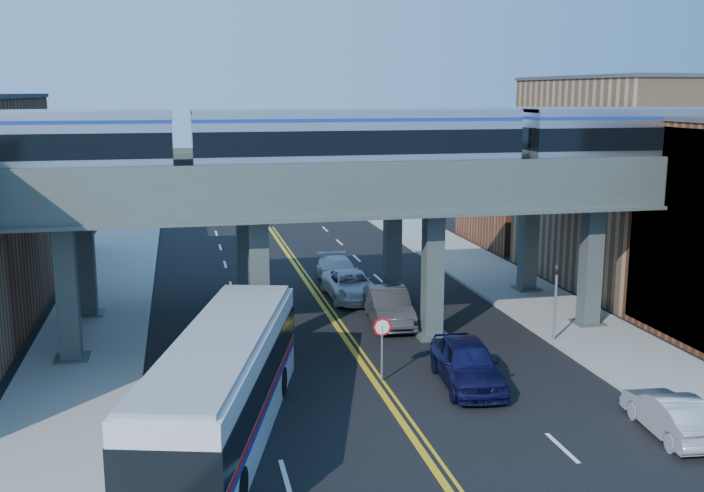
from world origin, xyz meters
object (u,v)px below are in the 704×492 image
at_px(transit_train, 358,142).
at_px(traffic_signal, 556,294).
at_px(transit_bus, 223,387).
at_px(car_lane_c, 351,286).
at_px(stop_sign, 382,339).
at_px(car_lane_b, 389,306).
at_px(car_lane_d, 339,272).
at_px(car_lane_a, 467,363).
at_px(car_parked_curb, 671,414).

xyz_separation_m(transit_train, traffic_signal, (8.75, -2.00, -6.84)).
bearing_deg(transit_bus, car_lane_c, -9.94).
bearing_deg(stop_sign, car_lane_b, 72.97).
xyz_separation_m(transit_train, car_lane_d, (1.35, 10.93, -8.36)).
bearing_deg(traffic_signal, car_lane_a, -144.43).
height_order(transit_bus, car_parked_curb, transit_bus).
relative_size(car_lane_c, car_parked_curb, 1.24).
bearing_deg(car_lane_b, car_parked_curb, -63.01).
bearing_deg(transit_train, car_parked_curb, -55.77).
relative_size(car_lane_a, car_parked_curb, 1.23).
xyz_separation_m(car_lane_a, car_lane_b, (-0.82, 8.72, -0.04)).
xyz_separation_m(transit_bus, car_lane_a, (9.55, 2.76, -0.86)).
relative_size(transit_train, car_lane_c, 8.14).
relative_size(transit_bus, car_lane_c, 2.52).
distance_m(car_lane_b, car_lane_d, 8.37).
bearing_deg(car_lane_c, car_lane_a, -83.85).
xyz_separation_m(transit_train, stop_sign, (-0.15, -5.00, -7.39)).
distance_m(transit_bus, car_lane_b, 14.45).
relative_size(stop_sign, traffic_signal, 0.64).
bearing_deg(transit_bus, stop_sign, -43.15).
distance_m(traffic_signal, car_lane_d, 14.98).
bearing_deg(car_parked_curb, transit_train, -49.92).
bearing_deg(car_parked_curb, car_lane_c, -65.14).
bearing_deg(traffic_signal, car_lane_d, 119.78).
relative_size(car_lane_a, car_lane_d, 1.00).
distance_m(transit_train, car_lane_c, 11.41).
height_order(transit_train, car_parked_curb, transit_train).
distance_m(traffic_signal, transit_bus, 16.78).
distance_m(car_lane_d, car_parked_curb, 23.72).
bearing_deg(car_lane_a, stop_sign, 166.36).
height_order(transit_bus, car_lane_a, transit_bus).
xyz_separation_m(traffic_signal, car_lane_d, (-7.40, 12.93, -1.52)).
bearing_deg(stop_sign, transit_bus, -148.80).
relative_size(traffic_signal, car_parked_curb, 0.93).
height_order(stop_sign, car_lane_d, stop_sign).
height_order(car_lane_b, car_lane_c, car_lane_b).
relative_size(transit_train, traffic_signal, 10.78).
distance_m(car_lane_a, car_parked_curb, 7.63).
bearing_deg(traffic_signal, transit_train, 167.12).
bearing_deg(car_lane_c, traffic_signal, -53.13).
height_order(stop_sign, car_lane_b, stop_sign).
bearing_deg(stop_sign, car_lane_a, -19.43).
bearing_deg(traffic_signal, car_parked_curb, -94.07).
relative_size(stop_sign, transit_bus, 0.19).
bearing_deg(car_parked_curb, car_lane_b, -62.01).
bearing_deg(car_lane_c, car_lane_b, -81.31).
height_order(car_lane_a, car_lane_b, car_lane_a).
distance_m(transit_train, car_parked_curb, 16.60).
height_order(stop_sign, transit_bus, transit_bus).
bearing_deg(car_lane_b, car_lane_c, 104.25).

